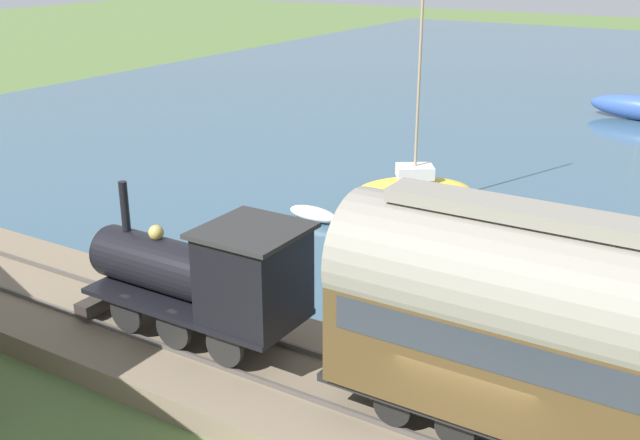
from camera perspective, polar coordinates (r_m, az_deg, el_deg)
The scene contains 6 objects.
steam_locomotive at distance 16.95m, azimuth -8.58°, elevation -4.07°, with size 2.14×5.87×3.40m.
passenger_coach at distance 13.26m, azimuth 21.26°, elevation -8.60°, with size 2.45×10.02×4.52m.
sailboat_yellow at distance 27.99m, azimuth 7.18°, elevation 2.26°, with size 3.82×4.56×9.33m.
rowboat_off_pier at distance 23.29m, azimuth -6.59°, elevation -2.65°, with size 1.66×2.11×0.49m.
rowboat_near_shore at distance 26.63m, azimuth -0.52°, elevation 0.47°, with size 0.87×2.05×0.50m.
rowboat_mid_harbor at distance 25.75m, azimuth 22.88°, elevation -1.83°, with size 2.06×2.26×0.56m.
Camera 1 is at (-11.31, -3.67, 9.27)m, focal length 42.00 mm.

